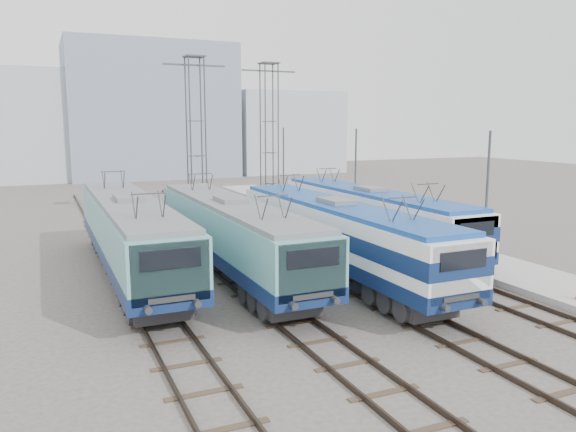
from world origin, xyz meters
The scene contains 14 objects.
ground centered at (0.00, 0.00, 0.00)m, with size 160.00×160.00×0.00m, color #514C47.
platform centered at (10.20, 8.00, 0.15)m, with size 4.00×70.00×0.30m, color #9E9E99.
locomotive_far_left centered at (-6.75, 8.80, 2.28)m, with size 2.91×18.35×3.45m.
locomotive_center_left centered at (-2.25, 7.08, 2.22)m, with size 2.82×17.81×3.35m.
locomotive_center_right centered at (2.25, 4.87, 2.26)m, with size 2.79×17.66×3.32m.
locomotive_far_right centered at (6.75, 9.03, 2.22)m, with size 2.74×17.34×3.26m.
catenary_tower_west centered at (0.00, 22.00, 6.64)m, with size 4.50×1.20×12.00m.
catenary_tower_east centered at (6.50, 24.00, 6.64)m, with size 4.50×1.20×12.00m.
mast_front centered at (8.60, 2.00, 3.50)m, with size 0.12×0.12×7.00m, color #3F4247.
mast_mid centered at (8.60, 14.00, 3.50)m, with size 0.12×0.12×7.00m, color #3F4247.
mast_rear centered at (8.60, 26.00, 3.50)m, with size 0.12×0.12×7.00m, color #3F4247.
building_west centered at (-14.00, 62.00, 7.00)m, with size 18.00×12.00×14.00m, color #A4ADB8.
building_center centered at (4.00, 62.00, 9.00)m, with size 22.00×14.00×18.00m, color gray.
building_east centered at (24.00, 62.00, 6.00)m, with size 16.00×12.00×12.00m, color #A4ADB8.
Camera 1 is at (-10.46, -18.07, 7.30)m, focal length 35.00 mm.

